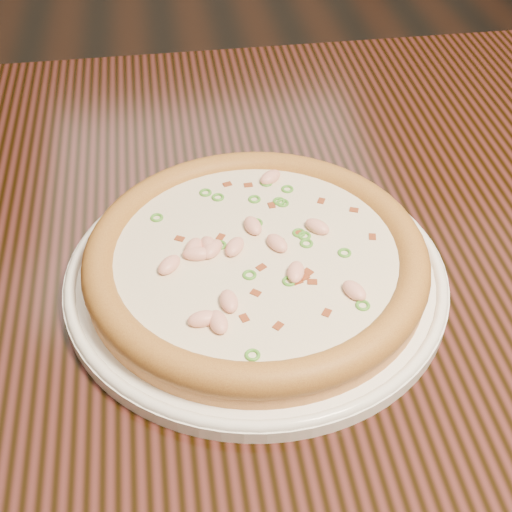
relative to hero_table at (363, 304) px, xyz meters
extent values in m
plane|color=black|center=(0.08, 0.42, -0.65)|extent=(9.00, 9.00, 0.00)
cube|color=black|center=(0.00, 0.00, 0.08)|extent=(1.20, 0.80, 0.04)
cylinder|color=white|center=(-0.12, -0.05, 0.10)|extent=(0.33, 0.33, 0.01)
torus|color=white|center=(-0.12, -0.05, 0.11)|extent=(0.33, 0.33, 0.01)
cylinder|color=#D08153|center=(-0.12, -0.05, 0.12)|extent=(0.29, 0.29, 0.02)
torus|color=#B08132|center=(-0.12, -0.05, 0.13)|extent=(0.29, 0.29, 0.03)
cylinder|color=beige|center=(-0.12, -0.05, 0.13)|extent=(0.24, 0.24, 0.00)
ellipsoid|color=#F2B29E|center=(-0.05, -0.11, 0.14)|extent=(0.02, 0.03, 0.01)
ellipsoid|color=#F2B29E|center=(-0.16, -0.05, 0.14)|extent=(0.03, 0.03, 0.01)
ellipsoid|color=#F2B29E|center=(-0.17, -0.05, 0.14)|extent=(0.03, 0.02, 0.01)
ellipsoid|color=#F2B29E|center=(-0.09, -0.08, 0.14)|extent=(0.02, 0.03, 0.01)
ellipsoid|color=#F2B29E|center=(-0.09, 0.05, 0.14)|extent=(0.03, 0.03, 0.01)
ellipsoid|color=#F2B29E|center=(-0.17, -0.04, 0.14)|extent=(0.02, 0.03, 0.01)
ellipsoid|color=#F2B29E|center=(-0.19, -0.06, 0.14)|extent=(0.03, 0.03, 0.01)
ellipsoid|color=#F2B29E|center=(-0.10, -0.05, 0.14)|extent=(0.02, 0.03, 0.01)
ellipsoid|color=#F2B29E|center=(-0.16, -0.04, 0.14)|extent=(0.02, 0.03, 0.01)
ellipsoid|color=#F2B29E|center=(-0.16, -0.13, 0.14)|extent=(0.02, 0.03, 0.01)
ellipsoid|color=#F2B29E|center=(-0.12, -0.02, 0.14)|extent=(0.02, 0.03, 0.01)
ellipsoid|color=#F2B29E|center=(-0.15, -0.11, 0.14)|extent=(0.02, 0.03, 0.01)
ellipsoid|color=#F2B29E|center=(-0.14, -0.05, 0.14)|extent=(0.02, 0.03, 0.01)
ellipsoid|color=#F2B29E|center=(-0.06, -0.03, 0.14)|extent=(0.03, 0.03, 0.01)
ellipsoid|color=#F2B29E|center=(-0.17, -0.12, 0.14)|extent=(0.03, 0.02, 0.01)
cube|color=maroon|center=(-0.08, -0.13, 0.13)|extent=(0.01, 0.01, 0.00)
cube|color=maroon|center=(-0.05, 0.01, 0.13)|extent=(0.01, 0.01, 0.00)
cube|color=maroon|center=(-0.10, 0.01, 0.13)|extent=(0.01, 0.01, 0.00)
cube|color=maroon|center=(-0.12, -0.14, 0.13)|extent=(0.01, 0.01, 0.00)
cube|color=maroon|center=(-0.15, -0.03, 0.13)|extent=(0.01, 0.01, 0.00)
cube|color=maroon|center=(-0.10, -0.04, 0.13)|extent=(0.01, 0.01, 0.00)
cube|color=maroon|center=(-0.14, -0.12, 0.13)|extent=(0.01, 0.01, 0.00)
cube|color=maroon|center=(-0.02, -0.01, 0.13)|extent=(0.01, 0.01, 0.00)
cube|color=maroon|center=(-0.12, -0.07, 0.13)|extent=(0.01, 0.01, 0.00)
cube|color=maroon|center=(-0.02, -0.05, 0.13)|extent=(0.01, 0.01, 0.00)
cube|color=maroon|center=(-0.13, -0.10, 0.13)|extent=(0.01, 0.01, 0.00)
cube|color=maroon|center=(-0.11, 0.04, 0.13)|extent=(0.01, 0.01, 0.00)
cube|color=maroon|center=(-0.08, -0.09, 0.13)|extent=(0.01, 0.01, 0.00)
cube|color=maroon|center=(-0.09, -0.09, 0.13)|extent=(0.01, 0.01, 0.00)
cube|color=maroon|center=(-0.18, -0.02, 0.13)|extent=(0.01, 0.01, 0.00)
cube|color=maroon|center=(-0.08, -0.08, 0.13)|extent=(0.01, 0.01, 0.00)
cube|color=maroon|center=(-0.09, -0.09, 0.13)|extent=(0.01, 0.01, 0.00)
cube|color=maroon|center=(-0.08, -0.03, 0.13)|extent=(0.01, 0.01, 0.00)
cube|color=maroon|center=(-0.13, 0.05, 0.13)|extent=(0.01, 0.01, 0.00)
torus|color=#44902B|center=(-0.20, 0.01, 0.13)|extent=(0.02, 0.02, 0.00)
torus|color=#44902B|center=(-0.09, 0.01, 0.13)|extent=(0.01, 0.01, 0.00)
torus|color=#44902B|center=(-0.11, 0.02, 0.13)|extent=(0.01, 0.01, 0.00)
torus|color=#44902B|center=(-0.15, -0.04, 0.13)|extent=(0.01, 0.01, 0.00)
torus|color=#44902B|center=(-0.10, -0.09, 0.13)|extent=(0.01, 0.01, 0.00)
torus|color=#44902B|center=(-0.11, -0.01, 0.13)|extent=(0.01, 0.01, 0.00)
torus|color=#44902B|center=(-0.05, -0.06, 0.13)|extent=(0.02, 0.02, 0.00)
torus|color=#44902B|center=(-0.14, 0.03, 0.13)|extent=(0.01, 0.01, 0.00)
torus|color=#44902B|center=(-0.08, 0.03, 0.13)|extent=(0.02, 0.02, 0.00)
torus|color=#44902B|center=(-0.13, -0.08, 0.13)|extent=(0.02, 0.02, 0.00)
torus|color=#44902B|center=(-0.17, -0.05, 0.13)|extent=(0.01, 0.01, 0.00)
torus|color=#44902B|center=(-0.08, -0.04, 0.13)|extent=(0.01, 0.01, 0.00)
torus|color=#44902B|center=(-0.14, -0.16, 0.13)|extent=(0.01, 0.01, 0.00)
torus|color=#44902B|center=(-0.15, 0.04, 0.13)|extent=(0.02, 0.02, 0.00)
torus|color=#44902B|center=(-0.08, -0.05, 0.13)|extent=(0.02, 0.02, 0.00)
torus|color=#44902B|center=(-0.10, 0.04, 0.13)|extent=(0.01, 0.01, 0.00)
torus|color=#44902B|center=(-0.05, -0.13, 0.13)|extent=(0.02, 0.02, 0.00)
torus|color=#44902B|center=(-0.08, -0.03, 0.13)|extent=(0.01, 0.01, 0.00)
torus|color=#44902B|center=(-0.09, 0.01, 0.13)|extent=(0.02, 0.02, 0.00)
camera|label=1|loc=(-0.19, -0.50, 0.54)|focal=50.00mm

